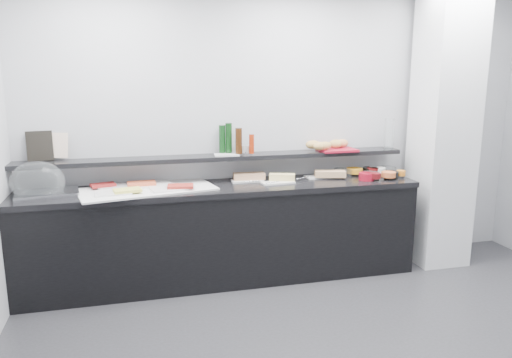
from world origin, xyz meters
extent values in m
cube|color=#AEB0B5|center=(0.00, 2.00, 1.35)|extent=(5.00, 0.02, 2.70)
cube|color=white|center=(1.50, 1.65, 1.35)|extent=(0.50, 0.50, 2.70)
cube|color=black|center=(-0.70, 1.70, 0.42)|extent=(3.60, 0.60, 0.85)
cube|color=black|center=(-0.70, 1.70, 0.88)|extent=(3.62, 0.62, 0.05)
cube|color=black|center=(-0.70, 1.88, 1.13)|extent=(3.60, 0.25, 0.04)
cube|color=#AEAFB5|center=(-2.18, 1.68, 0.92)|extent=(0.53, 0.39, 0.04)
ellipsoid|color=silver|center=(-2.25, 1.68, 1.03)|extent=(0.47, 0.33, 0.34)
cube|color=silver|center=(-1.37, 1.68, 0.91)|extent=(1.23, 0.76, 0.01)
cube|color=silver|center=(-1.64, 1.82, 0.92)|extent=(0.28, 0.19, 0.01)
cube|color=maroon|center=(-1.74, 1.80, 0.94)|extent=(0.23, 0.18, 0.02)
cube|color=white|center=(-1.32, 1.80, 0.92)|extent=(0.38, 0.29, 0.01)
cube|color=#E1522E|center=(-1.41, 1.78, 0.94)|extent=(0.25, 0.17, 0.02)
cube|color=white|center=(-1.65, 1.56, 0.92)|extent=(0.31, 0.22, 0.01)
cube|color=#E9E35A|center=(-1.53, 1.55, 0.94)|extent=(0.24, 0.18, 0.02)
cube|color=white|center=(-1.18, 1.60, 0.92)|extent=(0.34, 0.26, 0.01)
cube|color=maroon|center=(-1.09, 1.59, 0.94)|extent=(0.24, 0.17, 0.02)
cube|color=silver|center=(-0.44, 1.81, 0.91)|extent=(0.30, 0.13, 0.01)
cube|color=tan|center=(-0.42, 1.84, 0.94)|extent=(0.30, 0.14, 0.06)
cylinder|color=#B7B9BE|center=(-0.43, 1.72, 0.92)|extent=(0.16, 0.03, 0.01)
cube|color=silver|center=(-0.19, 1.66, 0.91)|extent=(0.32, 0.16, 0.01)
cube|color=#E1CA76|center=(-0.13, 1.72, 0.94)|extent=(0.26, 0.16, 0.06)
cylinder|color=silver|center=(-0.25, 1.63, 0.92)|extent=(0.15, 0.08, 0.01)
cube|color=silver|center=(0.32, 1.82, 0.91)|extent=(0.36, 0.16, 0.01)
cube|color=tan|center=(0.36, 1.75, 0.94)|extent=(0.31, 0.19, 0.06)
cylinder|color=silver|center=(0.08, 1.75, 0.92)|extent=(0.15, 0.06, 0.01)
cylinder|color=white|center=(0.53, 1.83, 0.94)|extent=(0.20, 0.20, 0.07)
cylinder|color=#F7A221|center=(0.66, 1.83, 0.95)|extent=(0.17, 0.17, 0.05)
cylinder|color=black|center=(0.83, 1.83, 0.94)|extent=(0.20, 0.20, 0.07)
cylinder|color=#5C0D0E|center=(0.83, 1.79, 0.95)|extent=(0.15, 0.15, 0.05)
cylinder|color=white|center=(1.01, 1.81, 0.94)|extent=(0.22, 0.22, 0.07)
cylinder|color=white|center=(0.89, 1.81, 0.95)|extent=(0.21, 0.21, 0.05)
cylinder|color=maroon|center=(0.67, 1.60, 0.94)|extent=(0.19, 0.19, 0.07)
cylinder|color=#550C10|center=(0.74, 1.55, 0.95)|extent=(0.11, 0.11, 0.05)
cylinder|color=white|center=(0.73, 1.62, 0.94)|extent=(0.18, 0.18, 0.07)
cylinder|color=#CE6432|center=(0.89, 1.58, 0.95)|extent=(0.16, 0.16, 0.05)
cylinder|color=black|center=(0.93, 1.59, 0.94)|extent=(0.16, 0.16, 0.07)
cylinder|color=orange|center=(1.04, 1.61, 0.95)|extent=(0.09, 0.09, 0.05)
cube|color=black|center=(-2.25, 1.96, 1.28)|extent=(0.22, 0.10, 0.26)
cube|color=beige|center=(-2.11, 1.97, 1.28)|extent=(0.20, 0.10, 0.22)
cube|color=white|center=(-0.63, 1.85, 1.16)|extent=(0.23, 0.16, 0.01)
cylinder|color=#0E3412|center=(-0.65, 1.93, 1.29)|extent=(0.06, 0.06, 0.26)
cylinder|color=#361B09|center=(-0.52, 1.84, 1.28)|extent=(0.07, 0.07, 0.24)
cylinder|color=black|center=(-0.60, 1.92, 1.30)|extent=(0.06, 0.06, 0.28)
cylinder|color=#A2280B|center=(-0.40, 1.82, 1.25)|extent=(0.06, 0.06, 0.18)
cylinder|color=silver|center=(-0.47, 1.87, 1.20)|extent=(0.05, 0.05, 0.07)
cylinder|color=white|center=(-0.43, 1.86, 1.20)|extent=(0.04, 0.04, 0.07)
cube|color=maroon|center=(0.47, 1.84, 1.16)|extent=(0.37, 0.26, 0.02)
ellipsoid|color=#B68345|center=(0.23, 1.91, 1.21)|extent=(0.14, 0.10, 0.08)
ellipsoid|color=#C57F4B|center=(0.49, 1.93, 1.21)|extent=(0.14, 0.10, 0.08)
ellipsoid|color=#CC874E|center=(0.56, 1.93, 1.21)|extent=(0.15, 0.11, 0.08)
ellipsoid|color=#BB8F47|center=(0.27, 1.80, 1.21)|extent=(0.16, 0.13, 0.08)
ellipsoid|color=#B18643|center=(0.32, 1.81, 1.21)|extent=(0.17, 0.13, 0.08)
ellipsoid|color=tan|center=(0.24, 1.91, 1.21)|extent=(0.15, 0.10, 0.08)
ellipsoid|color=#BB9147|center=(0.47, 1.89, 1.21)|extent=(0.15, 0.12, 0.08)
cylinder|color=white|center=(1.03, 1.86, 1.30)|extent=(0.13, 0.13, 0.30)
camera|label=1|loc=(-1.48, -2.64, 1.92)|focal=35.00mm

